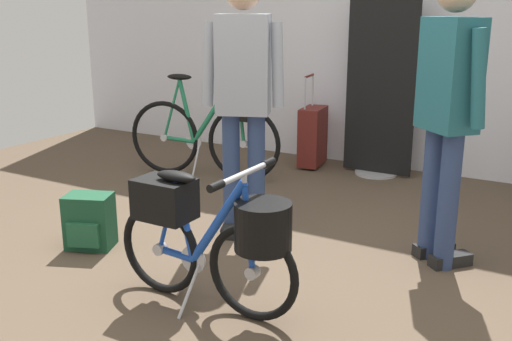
# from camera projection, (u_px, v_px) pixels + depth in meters

# --- Properties ---
(ground_plane) EXTENTS (7.30, 7.30, 0.00)m
(ground_plane) POSITION_uv_depth(u_px,v_px,m) (235.00, 275.00, 3.25)
(ground_plane) COLOR brown
(floor_banner_stand) EXTENTS (0.60, 0.36, 1.53)m
(floor_banner_stand) POSITION_uv_depth(u_px,v_px,m) (380.00, 96.00, 5.01)
(floor_banner_stand) COLOR #B7B7BC
(floor_banner_stand) RESTS_ON ground_plane
(folding_bike_foreground) EXTENTS (1.02, 0.53, 0.73)m
(folding_bike_foreground) POSITION_uv_depth(u_px,v_px,m) (211.00, 231.00, 2.80)
(folding_bike_foreground) COLOR black
(folding_bike_foreground) RESTS_ON ground_plane
(display_bike_right) EXTENTS (1.35, 0.53, 0.95)m
(display_bike_right) POSITION_uv_depth(u_px,v_px,m) (216.00, 128.00, 4.96)
(display_bike_right) COLOR black
(display_bike_right) RESTS_ON ground_plane
(visitor_near_wall) EXTENTS (0.50, 0.36, 1.60)m
(visitor_near_wall) POSITION_uv_depth(u_px,v_px,m) (243.00, 92.00, 3.63)
(visitor_near_wall) COLOR navy
(visitor_near_wall) RESTS_ON ground_plane
(visitor_browsing) EXTENTS (0.42, 0.39, 1.59)m
(visitor_browsing) POSITION_uv_depth(u_px,v_px,m) (448.00, 106.00, 3.18)
(visitor_browsing) COLOR navy
(visitor_browsing) RESTS_ON ground_plane
(rolling_suitcase) EXTENTS (0.23, 0.38, 0.83)m
(rolling_suitcase) POSITION_uv_depth(u_px,v_px,m) (313.00, 136.00, 5.38)
(rolling_suitcase) COLOR maroon
(rolling_suitcase) RESTS_ON ground_plane
(backpack_on_floor) EXTENTS (0.32, 0.29, 0.33)m
(backpack_on_floor) POSITION_uv_depth(u_px,v_px,m) (89.00, 222.00, 3.59)
(backpack_on_floor) COLOR #19472D
(backpack_on_floor) RESTS_ON ground_plane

